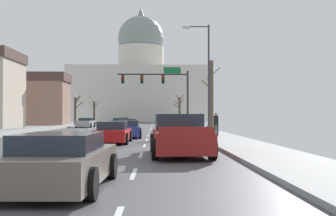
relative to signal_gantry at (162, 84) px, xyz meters
The scene contains 21 objects.
ground 16.83m from the signal_gantry, 107.30° to the right, with size 20.00×180.00×0.20m.
signal_gantry is the anchor object (origin of this frame).
street_lamp_right 14.01m from the signal_gantry, 76.91° to the right, with size 2.11×0.24×8.51m.
capitol_building 64.74m from the signal_gantry, 94.24° to the left, with size 35.54×22.28×30.40m.
sedan_near_00 6.34m from the signal_gantry, 81.62° to the right, with size 2.09×4.32×1.29m.
sedan_near_01 11.44m from the signal_gantry, 107.06° to the right, with size 1.97×4.68×1.29m.
sedan_near_02 16.82m from the signal_gantry, 99.71° to the right, with size 2.16×4.61×1.23m.
sedan_near_03 22.48m from the signal_gantry, 98.20° to the right, with size 2.01×4.57×1.24m.
pickup_truck_near_04 29.41m from the signal_gantry, 89.43° to the right, with size 2.44×5.33×1.65m.
sedan_near_05 36.89m from the signal_gantry, 94.28° to the right, with size 2.13×4.43×1.22m.
sedan_oncoming_00 14.20m from the signal_gantry, 137.57° to the left, with size 2.09×4.57×1.24m.
sedan_oncoming_01 22.40m from the signal_gantry, 107.82° to the left, with size 2.05×4.49×1.13m.
sedan_oncoming_02 32.62m from the signal_gantry, 101.97° to the left, with size 2.10×4.62×1.15m.
flank_building_00 28.19m from the signal_gantry, 135.72° to the left, with size 11.34×6.28×8.12m.
bare_tree_00 20.17m from the signal_gantry, 81.29° to the left, with size 1.86×2.19×4.82m.
bare_tree_01 21.95m from the signal_gantry, 126.37° to the left, with size 1.37×2.16×4.61m.
bare_tree_02 11.20m from the signal_gantry, 68.44° to the right, with size 1.70×1.70×6.16m.
bare_tree_03 36.71m from the signal_gantry, 110.19° to the left, with size 2.13×2.11×5.27m.
pedestrian_00 13.34m from the signal_gantry, 76.74° to the right, with size 0.35×0.34×1.63m.
pedestrian_01 17.23m from the signal_gantry, 77.61° to the right, with size 0.35×0.34×1.64m.
bicycle_parked 16.73m from the signal_gantry, 78.78° to the right, with size 0.12×1.77×0.85m.
Camera 1 is at (4.11, -30.32, 1.61)m, focal length 44.26 mm.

